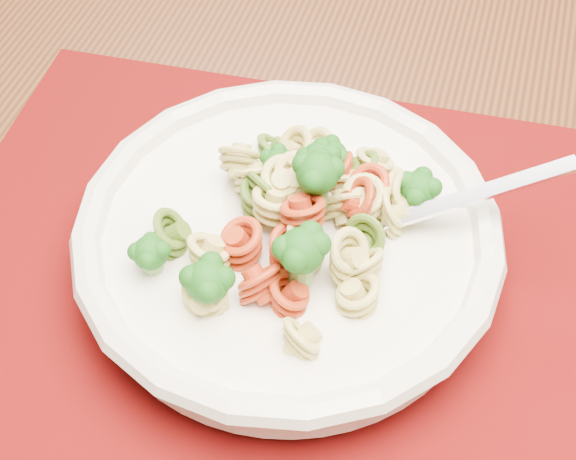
# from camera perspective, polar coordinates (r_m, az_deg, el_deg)

# --- Properties ---
(dining_table) EXTENTS (1.41, 0.94, 0.72)m
(dining_table) POSITION_cam_1_polar(r_m,az_deg,el_deg) (0.69, 3.63, -0.82)
(dining_table) COLOR #523017
(dining_table) RESTS_ON ground
(placemat) EXTENTS (0.48, 0.37, 0.00)m
(placemat) POSITION_cam_1_polar(r_m,az_deg,el_deg) (0.54, -0.58, -2.96)
(placemat) COLOR #570903
(placemat) RESTS_ON dining_table
(pasta_bowl) EXTENTS (0.28, 0.28, 0.05)m
(pasta_bowl) POSITION_cam_1_polar(r_m,az_deg,el_deg) (0.52, 0.00, -0.62)
(pasta_bowl) COLOR white
(pasta_bowl) RESTS_ON placemat
(pasta_broccoli_heap) EXTENTS (0.23, 0.23, 0.06)m
(pasta_broccoli_heap) POSITION_cam_1_polar(r_m,az_deg,el_deg) (0.51, 0.00, 0.43)
(pasta_broccoli_heap) COLOR tan
(pasta_broccoli_heap) RESTS_ON pasta_bowl
(fork) EXTENTS (0.18, 0.09, 0.08)m
(fork) POSITION_cam_1_polar(r_m,az_deg,el_deg) (0.51, 5.37, -0.00)
(fork) COLOR silver
(fork) RESTS_ON pasta_bowl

